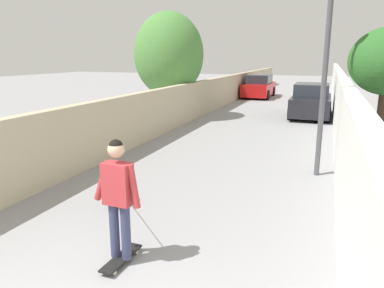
% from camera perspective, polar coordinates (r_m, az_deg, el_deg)
% --- Properties ---
extents(ground_plane, '(80.00, 80.00, 0.00)m').
position_cam_1_polar(ground_plane, '(16.66, 11.13, 3.72)').
color(ground_plane, gray).
extents(wall_left, '(48.00, 0.30, 1.64)m').
position_cam_1_polar(wall_left, '(15.42, -1.25, 6.29)').
color(wall_left, tan).
rests_on(wall_left, ground).
extents(fence_right, '(48.00, 0.30, 2.07)m').
position_cam_1_polar(fence_right, '(14.34, 22.08, 5.61)').
color(fence_right, white).
rests_on(fence_right, ground).
extents(tree_left_near, '(3.07, 3.07, 4.68)m').
position_cam_1_polar(tree_left_near, '(16.65, -3.63, 13.72)').
color(tree_left_near, brown).
rests_on(tree_left_near, ground).
extents(lamp_post, '(0.36, 0.36, 4.82)m').
position_cam_1_polar(lamp_post, '(8.88, 20.46, 15.81)').
color(lamp_post, '#4C4C51').
rests_on(lamp_post, ground).
extents(skateboard, '(0.81, 0.23, 0.08)m').
position_cam_1_polar(skateboard, '(5.36, -10.94, -17.06)').
color(skateboard, black).
rests_on(skateboard, ground).
extents(person_skateboarder, '(0.23, 0.71, 1.66)m').
position_cam_1_polar(person_skateboarder, '(4.93, -11.46, -7.13)').
color(person_skateboarder, '#333859').
rests_on(person_skateboarder, skateboard).
extents(dog, '(2.01, 1.20, 1.06)m').
position_cam_1_polar(dog, '(7.08, -11.43, -7.39)').
color(dog, black).
rests_on(dog, ground).
extents(car_near, '(3.91, 1.80, 1.54)m').
position_cam_1_polar(car_near, '(17.97, 18.07, 6.31)').
color(car_near, black).
rests_on(car_near, ground).
extents(car_far, '(4.20, 1.80, 1.54)m').
position_cam_1_polar(car_far, '(25.83, 10.40, 8.77)').
color(car_far, '#B71414').
rests_on(car_far, ground).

